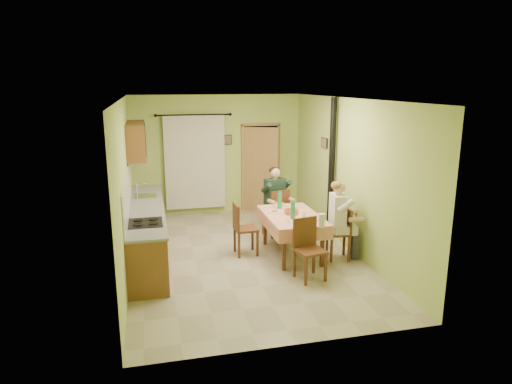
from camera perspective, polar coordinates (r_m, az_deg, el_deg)
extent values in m
cube|color=tan|center=(8.40, -1.52, -7.90)|extent=(4.00, 6.00, 0.01)
cube|color=#B8D26C|center=(10.90, -4.83, 4.68)|extent=(4.00, 0.04, 2.80)
cube|color=#B8D26C|center=(5.20, 5.26, -5.26)|extent=(4.00, 0.04, 2.80)
cube|color=#B8D26C|center=(7.84, -16.03, 0.72)|extent=(0.04, 6.00, 2.80)
cube|color=#B8D26C|center=(8.62, 11.56, 2.09)|extent=(0.04, 6.00, 2.80)
cube|color=white|center=(7.82, -1.65, 11.56)|extent=(4.00, 6.00, 0.04)
cube|color=brown|center=(8.47, -13.47, -4.93)|extent=(0.60, 3.60, 0.88)
cube|color=gray|center=(8.34, -13.64, -1.93)|extent=(0.64, 3.64, 0.04)
cube|color=white|center=(8.27, -15.74, 0.17)|extent=(0.02, 3.60, 0.66)
cube|color=silver|center=(9.11, -13.66, -0.53)|extent=(0.42, 0.42, 0.03)
cube|color=black|center=(7.37, -13.64, -3.76)|extent=(0.52, 0.56, 0.02)
cube|color=black|center=(7.53, -11.17, -7.09)|extent=(0.01, 0.55, 0.55)
cube|color=brown|center=(9.42, -14.74, 6.28)|extent=(0.35, 1.40, 0.70)
cylinder|color=black|center=(10.61, -7.81, 9.53)|extent=(1.70, 0.04, 0.04)
cube|color=silver|center=(10.76, -7.63, 3.69)|extent=(1.40, 0.06, 2.20)
cube|color=black|center=(11.15, 0.57, 3.00)|extent=(0.84, 0.03, 2.06)
cube|color=#A97C46|center=(11.04, -1.68, 2.89)|extent=(0.06, 0.06, 2.12)
cube|color=#A97C46|center=(11.25, 2.82, 3.08)|extent=(0.06, 0.06, 2.12)
cube|color=#A97C46|center=(10.99, 0.60, 8.43)|extent=(0.96, 0.06, 0.06)
cube|color=#A97C46|center=(10.98, 0.63, 2.78)|extent=(0.77, 0.35, 2.04)
cube|color=#E5957A|center=(8.21, 4.55, -2.99)|extent=(0.94, 1.56, 0.04)
cube|color=#E5957A|center=(7.54, 6.30, -5.41)|extent=(0.93, 0.02, 0.22)
cube|color=#E5957A|center=(8.95, 3.04, -2.29)|extent=(0.93, 0.02, 0.22)
cube|color=#E5957A|center=(8.12, 1.38, -3.95)|extent=(0.02, 1.55, 0.22)
cube|color=#E5957A|center=(8.39, 7.58, -3.49)|extent=(0.02, 1.55, 0.22)
cylinder|color=white|center=(8.80, 3.32, -1.64)|extent=(0.25, 0.25, 0.02)
ellipsoid|color=#CC7233|center=(8.79, 3.33, -1.51)|extent=(0.12, 0.12, 0.05)
cylinder|color=white|center=(7.68, 5.73, -3.95)|extent=(0.25, 0.25, 0.02)
ellipsoid|color=#CC7233|center=(7.68, 5.73, -3.80)|extent=(0.12, 0.12, 0.05)
cylinder|color=white|center=(7.99, 6.97, -3.29)|extent=(0.25, 0.25, 0.02)
ellipsoid|color=#CC7233|center=(7.99, 6.97, -3.15)|extent=(0.12, 0.12, 0.05)
cylinder|color=white|center=(8.33, 2.35, -2.50)|extent=(0.25, 0.25, 0.02)
ellipsoid|color=#CC7233|center=(8.33, 2.35, -2.36)|extent=(0.12, 0.12, 0.05)
cylinder|color=#CD5E37|center=(8.24, 4.45, -2.49)|extent=(0.26, 0.26, 0.08)
cylinder|color=white|center=(7.70, 5.78, -3.91)|extent=(0.28, 0.28, 0.02)
cube|color=tan|center=(7.73, 5.38, -3.68)|extent=(0.05, 0.07, 0.03)
cube|color=tan|center=(7.66, 5.94, -3.85)|extent=(0.07, 0.07, 0.03)
cube|color=tan|center=(7.72, 5.58, -3.70)|extent=(0.07, 0.06, 0.03)
cylinder|color=silver|center=(8.07, 6.00, -2.80)|extent=(0.07, 0.07, 0.10)
cylinder|color=silver|center=(8.58, 4.74, -1.78)|extent=(0.07, 0.07, 0.10)
cylinder|color=white|center=(7.53, 8.21, -3.51)|extent=(0.11, 0.11, 0.22)
cylinder|color=silver|center=(7.52, 8.22, -3.29)|extent=(0.02, 0.02, 0.30)
cube|color=#572F17|center=(9.33, 2.43, -2.59)|extent=(0.52, 0.52, 0.04)
cube|color=#572F17|center=(9.10, 3.06, -1.30)|extent=(0.42, 0.15, 0.48)
cube|color=#572F17|center=(7.31, 6.81, -7.31)|extent=(0.49, 0.49, 0.04)
cube|color=#572F17|center=(7.38, 6.11, -4.95)|extent=(0.42, 0.12, 0.48)
cube|color=#572F17|center=(8.21, 10.26, -5.06)|extent=(0.42, 0.42, 0.04)
cube|color=#572F17|center=(8.19, 11.46, -3.45)|extent=(0.09, 0.38, 0.43)
cube|color=#572F17|center=(8.30, -1.28, -4.64)|extent=(0.42, 0.42, 0.04)
cube|color=#572F17|center=(8.19, -2.51, -3.09)|extent=(0.06, 0.40, 0.46)
cube|color=#192D23|center=(9.23, 2.76, -2.26)|extent=(0.45, 0.48, 0.16)
cube|color=#192D23|center=(9.25, 2.36, 0.02)|extent=(0.44, 0.32, 0.54)
sphere|color=tan|center=(9.15, 2.42, 2.38)|extent=(0.21, 0.21, 0.21)
ellipsoid|color=black|center=(9.18, 2.29, 2.67)|extent=(0.21, 0.21, 0.16)
cube|color=silver|center=(8.22, 10.96, -4.50)|extent=(0.44, 0.41, 0.16)
cube|color=silver|center=(8.08, 10.18, -2.18)|extent=(0.27, 0.43, 0.54)
sphere|color=tan|center=(7.99, 10.37, 0.52)|extent=(0.21, 0.21, 0.21)
ellipsoid|color=olive|center=(7.97, 10.10, 0.79)|extent=(0.21, 0.21, 0.16)
cylinder|color=black|center=(9.12, 9.41, 2.81)|extent=(0.12, 0.12, 2.80)
cylinder|color=black|center=(9.43, 9.12, -4.68)|extent=(0.24, 0.24, 0.30)
cube|color=black|center=(10.86, -3.53, 6.54)|extent=(0.19, 0.03, 0.23)
cube|color=brown|center=(9.62, 8.53, 6.11)|extent=(0.03, 0.31, 0.21)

